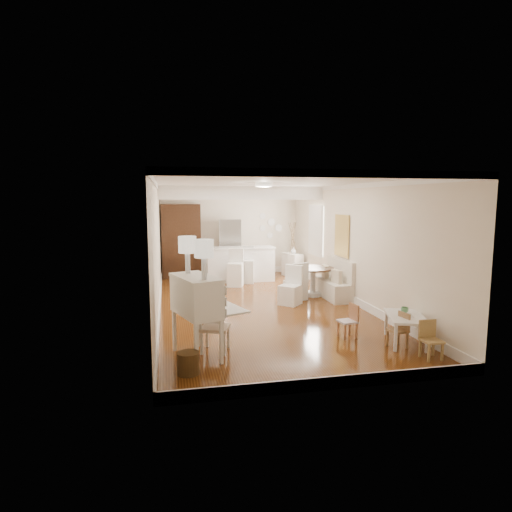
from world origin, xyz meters
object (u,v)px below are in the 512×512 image
object	(u,v)px
dining_table	(313,282)
pantry_cabinet	(181,241)
wicker_basket	(188,363)
secretary_bureau	(197,317)
gustavian_armchair	(215,327)
breakfast_counter	(240,264)
bar_stool_right	(247,265)
slip_chair_far	(296,281)
fridge	(241,248)
kids_table	(405,329)
kids_chair_c	(432,340)
kids_chair_b	(347,321)
slip_chair_near	(290,285)
bar_stool_left	(235,268)
kids_chair_a	(398,330)
sideboard	(292,265)

from	to	relation	value
dining_table	pantry_cabinet	xyz separation A→B (m)	(-3.18, 3.41, 0.79)
wicker_basket	secretary_bureau	bearing A→B (deg)	74.95
gustavian_armchair	breakfast_counter	distance (m)	6.03
dining_table	bar_stool_right	distance (m)	2.42
slip_chair_far	fridge	distance (m)	3.78
kids_table	fridge	bearing A→B (deg)	102.54
kids_chair_c	dining_table	bearing A→B (deg)	94.06
kids_table	slip_chair_far	world-z (taller)	slip_chair_far
kids_table	dining_table	size ratio (longest dim) A/B	0.91
gustavian_armchair	kids_chair_b	bearing A→B (deg)	-65.95
secretary_bureau	fridge	xyz separation A→B (m)	(1.92, 7.11, 0.26)
secretary_bureau	slip_chair_near	xyz separation A→B (m)	(2.37, 2.95, -0.19)
kids_chair_c	dining_table	distance (m)	4.57
kids_table	kids_chair_b	xyz separation A→B (m)	(-0.84, 0.49, 0.06)
wicker_basket	kids_chair_b	size ratio (longest dim) A/B	0.51
kids_chair_b	pantry_cabinet	bearing A→B (deg)	-166.11
gustavian_armchair	bar_stool_right	xyz separation A→B (m)	(1.55, 5.54, 0.14)
slip_chair_far	bar_stool_left	distance (m)	2.24
kids_chair_a	sideboard	xyz separation A→B (m)	(0.20, 6.72, 0.08)
kids_chair_c	slip_chair_far	bearing A→B (deg)	101.57
secretary_bureau	gustavian_armchair	xyz separation A→B (m)	(0.31, 0.20, -0.24)
kids_chair_a	breakfast_counter	size ratio (longest dim) A/B	0.29
wicker_basket	sideboard	distance (m)	8.02
secretary_bureau	sideboard	distance (m)	7.38
bar_stool_left	slip_chair_far	bearing A→B (deg)	-40.23
slip_chair_far	bar_stool_right	size ratio (longest dim) A/B	0.86
kids_chair_a	dining_table	bearing A→B (deg)	173.33
kids_chair_c	kids_chair_b	bearing A→B (deg)	124.26
kids_table	wicker_basket	bearing A→B (deg)	-171.47
kids_table	slip_chair_near	bearing A→B (deg)	110.77
kids_table	bar_stool_right	world-z (taller)	bar_stool_right
kids_chair_a	kids_chair_b	xyz separation A→B (m)	(-0.61, 0.63, 0.01)
kids_chair_c	sideboard	xyz separation A→B (m)	(-0.03, 7.32, 0.07)
fridge	sideboard	bearing A→B (deg)	-21.42
secretary_bureau	slip_chair_near	distance (m)	3.80
slip_chair_near	breakfast_counter	size ratio (longest dim) A/B	0.44
dining_table	sideboard	world-z (taller)	sideboard
wicker_basket	slip_chair_far	size ratio (longest dim) A/B	0.34
kids_chair_a	slip_chair_far	bearing A→B (deg)	-178.08
secretary_bureau	dining_table	world-z (taller)	secretary_bureau
bar_stool_right	slip_chair_far	bearing A→B (deg)	-56.70
kids_chair_a	pantry_cabinet	xyz separation A→B (m)	(-3.27, 7.37, 0.86)
slip_chair_near	secretary_bureau	bearing A→B (deg)	-85.80
gustavian_armchair	sideboard	size ratio (longest dim) A/B	1.04
slip_chair_far	bar_stool_right	bearing A→B (deg)	-88.91
kids_chair_a	fridge	distance (m)	7.49
dining_table	slip_chair_far	world-z (taller)	slip_chair_far
sideboard	bar_stool_right	bearing A→B (deg)	-171.66
slip_chair_far	pantry_cabinet	world-z (taller)	pantry_cabinet
kids_chair_c	slip_chair_near	size ratio (longest dim) A/B	0.66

